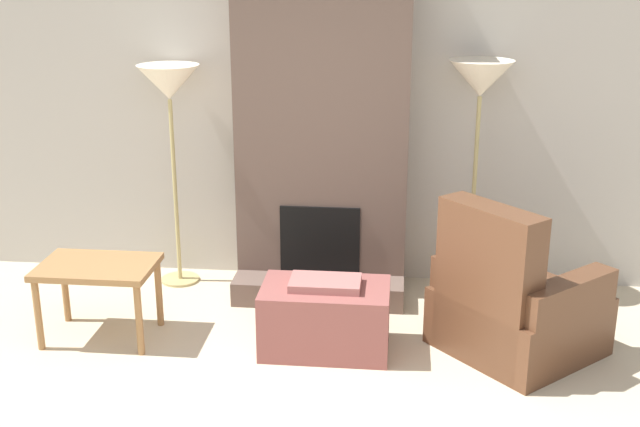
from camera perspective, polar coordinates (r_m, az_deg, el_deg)
wall_back at (r=5.83m, az=0.43°, el=7.66°), size 7.55×0.06×2.60m
fireplace at (r=5.61m, az=0.19°, el=6.64°), size 1.20×0.66×2.60m
ottoman at (r=4.98m, az=0.38°, el=-7.36°), size 0.78×0.48×0.47m
armchair at (r=5.05m, az=13.43°, el=-6.59°), size 1.16×1.16×0.99m
side_table at (r=5.24m, az=-15.53°, el=-4.19°), size 0.72×0.49×0.50m
floor_lamp_left at (r=5.76m, az=-10.67°, el=8.53°), size 0.44×0.44×1.62m
floor_lamp_right at (r=5.54m, az=11.32°, el=8.72°), size 0.44×0.44×1.68m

